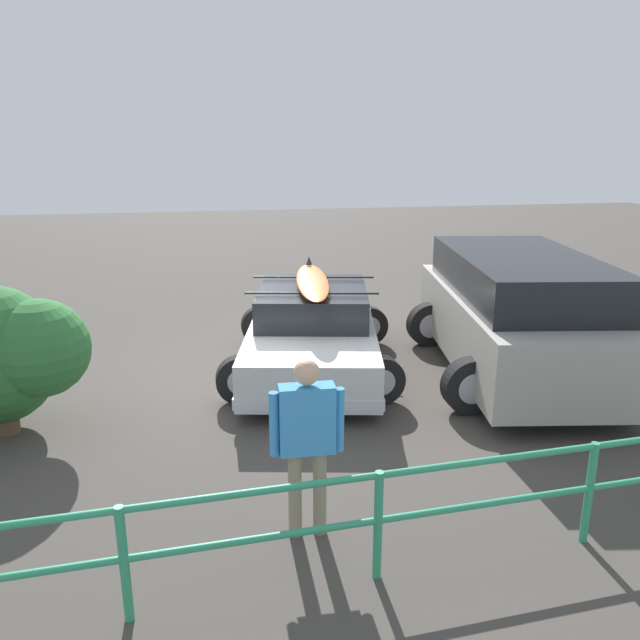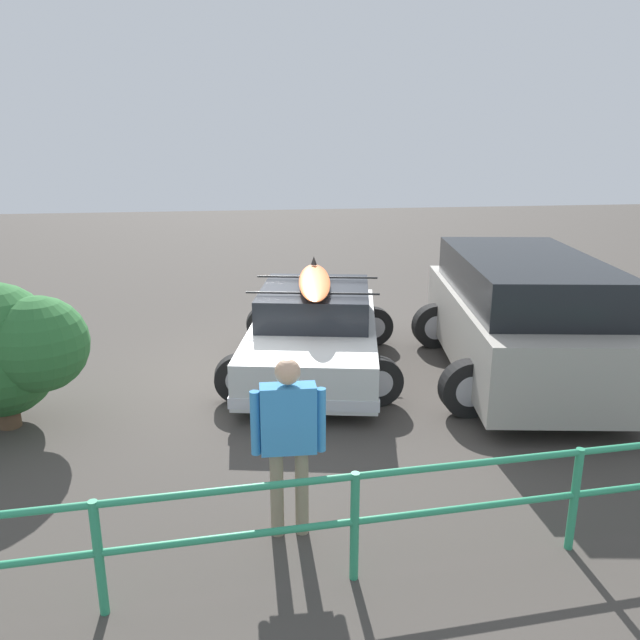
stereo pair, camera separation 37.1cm
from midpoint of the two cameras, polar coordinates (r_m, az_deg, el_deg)
The scene contains 6 objects.
ground_plane at distance 9.24m, azimuth -3.57°, elevation -5.06°, with size 44.00×44.00×0.02m, color #423D38.
sedan_car at distance 9.26m, azimuth 0.64°, elevation -1.01°, with size 2.92×4.27×1.52m.
suv_car at distance 9.38m, azimuth 18.97°, elevation 0.38°, with size 3.11×4.81×1.78m.
person_bystander at distance 5.32m, azimuth -0.87°, elevation -10.23°, with size 0.63×0.22×1.63m.
railing_fence at distance 4.99m, azimuth 5.43°, elevation -16.80°, with size 7.59×0.53×0.93m.
bush_near_left at distance 8.08m, azimuth -26.09°, elevation -2.24°, with size 1.97×1.51×1.78m.
Camera 2 is at (0.46, 8.62, 3.35)m, focal length 35.00 mm.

